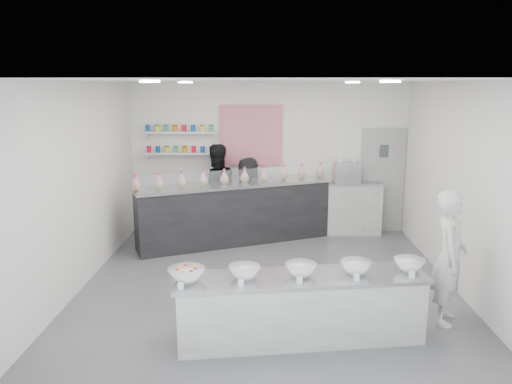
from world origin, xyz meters
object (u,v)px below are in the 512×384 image
(back_bar, at_px, (235,213))
(espresso_ledge, at_px, (345,208))
(prep_counter, at_px, (300,308))
(woman_prep, at_px, (449,258))
(staff_right, at_px, (248,197))
(espresso_machine, at_px, (347,173))
(staff_left, at_px, (216,190))

(back_bar, height_order, espresso_ledge, back_bar)
(prep_counter, bearing_deg, woman_prep, 7.04)
(prep_counter, distance_m, staff_right, 4.23)
(espresso_ledge, xyz_separation_m, staff_right, (-1.94, -0.18, 0.26))
(prep_counter, distance_m, back_bar, 3.80)
(espresso_ledge, height_order, staff_right, staff_right)
(back_bar, bearing_deg, prep_counter, -98.02)
(prep_counter, height_order, staff_right, staff_right)
(back_bar, relative_size, espresso_machine, 7.55)
(back_bar, bearing_deg, espresso_machine, -6.55)
(espresso_ledge, distance_m, espresso_machine, 0.71)
(back_bar, xyz_separation_m, espresso_ledge, (2.17, 0.65, -0.05))
(espresso_machine, distance_m, woman_prep, 3.89)
(back_bar, distance_m, woman_prep, 4.27)
(staff_left, bearing_deg, back_bar, 110.45)
(staff_right, bearing_deg, back_bar, 85.32)
(espresso_machine, bearing_deg, staff_right, -174.73)
(back_bar, distance_m, staff_right, 0.57)
(back_bar, relative_size, espresso_ledge, 2.62)
(prep_counter, bearing_deg, espresso_ledge, 66.68)
(back_bar, height_order, espresso_machine, espresso_machine)
(back_bar, distance_m, espresso_ledge, 2.27)
(prep_counter, relative_size, back_bar, 0.79)
(espresso_ledge, height_order, espresso_machine, espresso_machine)
(prep_counter, distance_m, woman_prep, 1.99)
(staff_left, height_order, staff_right, staff_left)
(staff_right, bearing_deg, staff_left, 21.49)
(back_bar, xyz_separation_m, espresso_machine, (2.18, 0.65, 0.66))
(espresso_ledge, height_order, staff_left, staff_left)
(woman_prep, height_order, staff_right, woman_prep)
(prep_counter, xyz_separation_m, espresso_ledge, (1.18, 4.32, 0.13))
(staff_left, distance_m, staff_right, 0.64)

